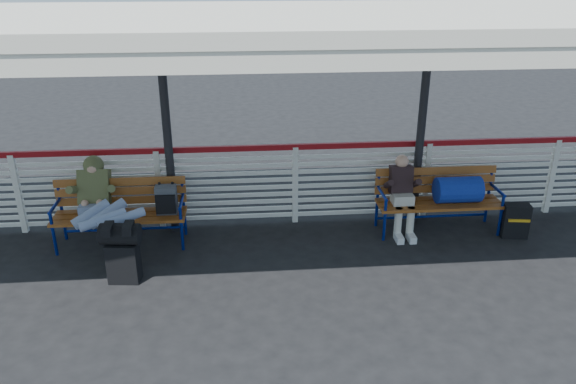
{
  "coord_description": "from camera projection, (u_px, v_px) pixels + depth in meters",
  "views": [
    {
      "loc": [
        -0.79,
        -5.83,
        3.75
      ],
      "look_at": [
        -0.19,
        1.0,
        0.87
      ],
      "focal_mm": 35.0,
      "sensor_mm": 36.0,
      "label": 1
    }
  ],
  "objects": [
    {
      "name": "bench_right",
      "position": [
        449.0,
        192.0,
        8.11
      ],
      "size": [
        1.8,
        0.56,
        0.92
      ],
      "color": "#954C1C",
      "rests_on": "ground"
    },
    {
      "name": "fence",
      "position": [
        295.0,
        181.0,
        8.36
      ],
      "size": [
        12.08,
        0.08,
        1.24
      ],
      "color": "silver",
      "rests_on": "ground"
    },
    {
      "name": "suitcase_side",
      "position": [
        515.0,
        221.0,
        8.05
      ],
      "size": [
        0.39,
        0.27,
        0.51
      ],
      "rotation": [
        0.0,
        0.0,
        -0.14
      ],
      "color": "black",
      "rests_on": "ground"
    },
    {
      "name": "bench_left",
      "position": [
        131.0,
        205.0,
        7.76
      ],
      "size": [
        1.8,
        0.56,
        0.92
      ],
      "color": "#954C1C",
      "rests_on": "ground"
    },
    {
      "name": "luggage_stack",
      "position": [
        122.0,
        250.0,
        6.87
      ],
      "size": [
        0.5,
        0.32,
        0.79
      ],
      "rotation": [
        0.0,
        0.0,
        -0.11
      ],
      "color": "black",
      "rests_on": "ground"
    },
    {
      "name": "companion_person",
      "position": [
        402.0,
        194.0,
        8.06
      ],
      "size": [
        0.32,
        0.66,
        1.15
      ],
      "color": "beige",
      "rests_on": "ground"
    },
    {
      "name": "ground",
      "position": [
        310.0,
        288.0,
        6.87
      ],
      "size": [
        60.0,
        60.0,
        0.0
      ],
      "primitive_type": "plane",
      "color": "black",
      "rests_on": "ground"
    },
    {
      "name": "traveler_man",
      "position": [
        103.0,
        209.0,
        7.37
      ],
      "size": [
        0.94,
        1.64,
        0.77
      ],
      "color": "#7E8BAA",
      "rests_on": "ground"
    },
    {
      "name": "canopy",
      "position": [
        305.0,
        23.0,
        6.49
      ],
      "size": [
        12.6,
        3.6,
        3.16
      ],
      "color": "silver",
      "rests_on": "ground"
    }
  ]
}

